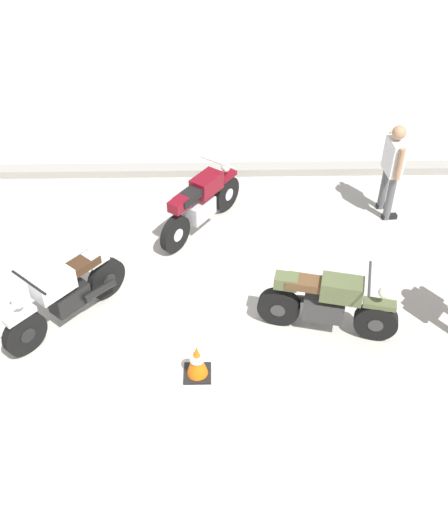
{
  "coord_description": "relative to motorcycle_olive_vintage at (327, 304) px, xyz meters",
  "views": [
    {
      "loc": [
        0.7,
        -5.61,
        6.28
      ],
      "look_at": [
        0.82,
        1.11,
        0.75
      ],
      "focal_mm": 42.35,
      "sensor_mm": 36.0,
      "label": 1
    }
  ],
  "objects": [
    {
      "name": "ground_plane",
      "position": [
        -2.23,
        -0.36,
        -0.49
      ],
      "size": [
        40.0,
        40.0,
        0.0
      ],
      "primitive_type": "plane",
      "color": "#B7B2A8"
    },
    {
      "name": "curb_edge",
      "position": [
        -2.23,
        4.24,
        -0.41
      ],
      "size": [
        14.0,
        0.3,
        0.15
      ],
      "primitive_type": "cube",
      "color": "#9C978F",
      "rests_on": "ground"
    },
    {
      "name": "motorcycle_silver_cruiser",
      "position": [
        -3.62,
        0.23,
        0.03
      ],
      "size": [
        1.46,
        1.66,
        1.09
      ],
      "rotation": [
        0.0,
        0.0,
        4.0
      ],
      "color": "black",
      "rests_on": "ground"
    },
    {
      "name": "person_in_white_shirt",
      "position": [
        1.48,
        2.83,
        0.5
      ],
      "size": [
        0.34,
        0.66,
        1.72
      ],
      "rotation": [
        0.0,
        0.0,
        0.08
      ],
      "color": "#59595B",
      "rests_on": "ground"
    },
    {
      "name": "motorcycle_maroon_cruiser",
      "position": [
        -1.77,
        2.43,
        0.03
      ],
      "size": [
        1.33,
        1.76,
        1.09
      ],
      "rotation": [
        0.0,
        0.0,
        0.94
      ],
      "color": "black",
      "rests_on": "ground"
    },
    {
      "name": "motorcycle_olive_vintage",
      "position": [
        0.0,
        0.0,
        0.0
      ],
      "size": [
        1.93,
        0.84,
        1.07
      ],
      "rotation": [
        0.0,
        0.0,
        6.05
      ],
      "color": "black",
      "rests_on": "ground"
    },
    {
      "name": "traffic_cone",
      "position": [
        -1.79,
        -0.79,
        -0.23
      ],
      "size": [
        0.36,
        0.36,
        0.53
      ],
      "color": "black",
      "rests_on": "ground"
    }
  ]
}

